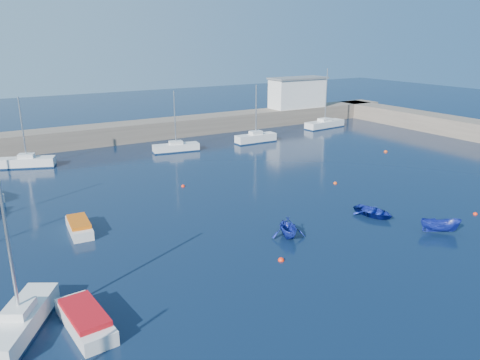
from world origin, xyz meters
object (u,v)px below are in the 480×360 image
harbor_office (297,93)px  sailboat_6 (176,147)px  motorboat_0 (85,319)px  sailboat_5 (27,162)px  dinghy_center (374,212)px  dinghy_left (288,227)px  sailboat_8 (325,124)px  sailboat_1 (21,321)px  sailboat_7 (256,138)px  motorboat_1 (79,226)px  dinghy_right (440,226)px

harbor_office → sailboat_6: size_ratio=1.25×
harbor_office → motorboat_0: harbor_office is taller
sailboat_5 → dinghy_center: (23.12, -32.17, -0.27)m
dinghy_center → dinghy_left: 8.89m
sailboat_8 → sailboat_1: bearing=118.7°
sailboat_7 → sailboat_8: bearing=-77.2°
sailboat_8 → motorboat_1: bearing=111.5°
sailboat_5 → dinghy_center: size_ratio=2.32×
harbor_office → motorboat_1: (-45.14, -30.89, -4.61)m
sailboat_6 → sailboat_8: 28.41m
sailboat_7 → motorboat_1: (-29.55, -20.29, -0.18)m
sailboat_1 → sailboat_8: size_ratio=0.84×
harbor_office → sailboat_1: (-50.73, -42.63, -4.47)m
motorboat_0 → dinghy_center: (25.03, 3.71, -0.15)m
sailboat_7 → dinghy_center: 30.53m
sailboat_5 → dinghy_right: sailboat_5 is taller
sailboat_7 → sailboat_8: 16.49m
sailboat_8 → dinghy_left: (-32.17, -32.98, 0.14)m
sailboat_6 → motorboat_0: 39.58m
harbor_office → sailboat_7: bearing=-145.8°
sailboat_5 → sailboat_7: size_ratio=0.99×
sailboat_8 → dinghy_center: bearing=138.9°
sailboat_7 → dinghy_center: size_ratio=2.34×
sailboat_8 → dinghy_center: (-23.29, -33.25, -0.27)m
dinghy_left → sailboat_6: bearing=101.6°
sailboat_5 → dinghy_left: (14.24, -31.89, 0.14)m
sailboat_7 → dinghy_right: bearing=171.4°
sailboat_8 → motorboat_1: sailboat_8 is taller
harbor_office → sailboat_8: 8.33m
dinghy_center → motorboat_1: bearing=145.8°
harbor_office → sailboat_6: 29.81m
motorboat_1 → dinghy_center: size_ratio=1.23×
harbor_office → sailboat_5: sailboat_5 is taller
motorboat_1 → sailboat_8: bearing=31.3°
sailboat_7 → dinghy_right: 35.32m
sailboat_8 → dinghy_left: size_ratio=3.28×
sailboat_1 → harbor_office: bearing=70.6°
harbor_office → sailboat_7: sailboat_7 is taller
sailboat_8 → dinghy_center: size_ratio=2.76×
sailboat_6 → motorboat_0: size_ratio=1.58×
motorboat_1 → dinghy_left: (13.48, -9.11, 0.29)m
harbor_office → sailboat_8: bearing=-85.9°
sailboat_5 → dinghy_right: size_ratio=2.71×
sailboat_5 → sailboat_8: 46.42m
sailboat_8 → motorboat_1: (-45.64, -23.87, -0.15)m
sailboat_1 → sailboat_8: sailboat_8 is taller
motorboat_0 → motorboat_1: motorboat_0 is taller
sailboat_6 → sailboat_8: size_ratio=0.82×
harbor_office → dinghy_center: size_ratio=2.83×
sailboat_1 → motorboat_0: size_ratio=1.62×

